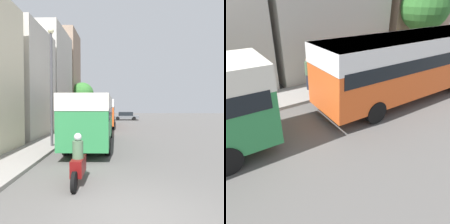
{
  "view_description": "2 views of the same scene",
  "coord_description": "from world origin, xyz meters",
  "views": [
    {
      "loc": [
        -0.48,
        -4.98,
        2.7
      ],
      "look_at": [
        -0.82,
        15.59,
        1.95
      ],
      "focal_mm": 35.0,
      "sensor_mm": 36.0,
      "label": 1
    },
    {
      "loc": [
        5.19,
        12.45,
        4.96
      ],
      "look_at": [
        -0.44,
        16.06,
        1.27
      ],
      "focal_mm": 35.0,
      "sensor_mm": 36.0,
      "label": 2
    }
  ],
  "objects": [
    {
      "name": "bus_following",
      "position": [
        -1.92,
        21.23,
        2.07
      ],
      "size": [
        2.62,
        10.0,
        3.2
      ],
      "color": "#EA5B23",
      "rests_on": "ground_plane"
    },
    {
      "name": "pedestrian_near_curb",
      "position": [
        -5.3,
        17.26,
        1.07
      ],
      "size": [
        0.37,
        0.37,
        1.79
      ],
      "color": "#232838",
      "rests_on": "sidewalk"
    },
    {
      "name": "street_tree",
      "position": [
        -5.21,
        26.0,
        4.12
      ],
      "size": [
        3.25,
        3.25,
        5.62
      ],
      "color": "brown",
      "rests_on": "sidewalk"
    }
  ]
}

